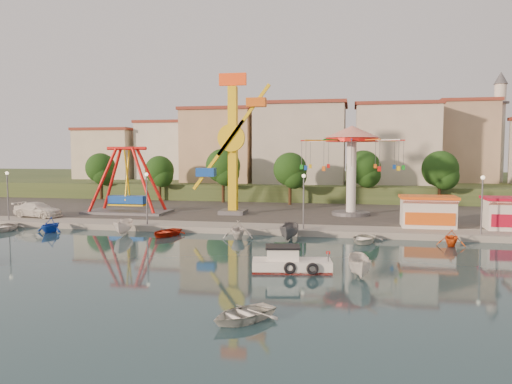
% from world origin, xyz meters
% --- Properties ---
extents(ground, '(200.00, 200.00, 0.00)m').
position_xyz_m(ground, '(0.00, 0.00, 0.00)').
color(ground, '#16343D').
rests_on(ground, ground).
extents(quay_deck, '(200.00, 100.00, 0.60)m').
position_xyz_m(quay_deck, '(0.00, 62.00, 0.30)').
color(quay_deck, '#9E998E').
rests_on(quay_deck, ground).
extents(asphalt_pad, '(90.00, 28.00, 0.01)m').
position_xyz_m(asphalt_pad, '(0.00, 30.00, 0.60)').
color(asphalt_pad, '#4C4944').
rests_on(asphalt_pad, quay_deck).
extents(hill_terrace, '(200.00, 60.00, 3.00)m').
position_xyz_m(hill_terrace, '(0.00, 67.00, 1.50)').
color(hill_terrace, '#384C26').
rests_on(hill_terrace, ground).
extents(pirate_ship_ride, '(10.00, 5.00, 8.00)m').
position_xyz_m(pirate_ship_ride, '(-14.09, 21.33, 4.39)').
color(pirate_ship_ride, '#59595E').
rests_on(pirate_ship_ride, quay_deck).
extents(kamikaze_tower, '(6.29, 3.10, 16.50)m').
position_xyz_m(kamikaze_tower, '(-1.00, 22.48, 8.50)').
color(kamikaze_tower, '#59595E').
rests_on(kamikaze_tower, quay_deck).
extents(wave_swinger, '(11.60, 11.60, 10.40)m').
position_xyz_m(wave_swinger, '(12.41, 24.44, 8.20)').
color(wave_swinger, '#59595E').
rests_on(wave_swinger, quay_deck).
extents(booth_left, '(5.40, 3.78, 3.08)m').
position_xyz_m(booth_left, '(19.88, 16.49, 2.16)').
color(booth_left, white).
rests_on(booth_left, quay_deck).
extents(lamp_post_0, '(0.14, 0.14, 5.00)m').
position_xyz_m(lamp_post_0, '(-24.00, 13.00, 3.10)').
color(lamp_post_0, '#59595E').
rests_on(lamp_post_0, quay_deck).
extents(lamp_post_1, '(0.14, 0.14, 5.00)m').
position_xyz_m(lamp_post_1, '(-8.00, 13.00, 3.10)').
color(lamp_post_1, '#59595E').
rests_on(lamp_post_1, quay_deck).
extents(lamp_post_2, '(0.14, 0.14, 5.00)m').
position_xyz_m(lamp_post_2, '(8.00, 13.00, 3.10)').
color(lamp_post_2, '#59595E').
rests_on(lamp_post_2, quay_deck).
extents(lamp_post_3, '(0.14, 0.14, 5.00)m').
position_xyz_m(lamp_post_3, '(24.00, 13.00, 3.10)').
color(lamp_post_3, '#59595E').
rests_on(lamp_post_3, quay_deck).
extents(tree_0, '(4.60, 4.60, 7.19)m').
position_xyz_m(tree_0, '(-26.00, 36.98, 5.47)').
color(tree_0, '#382314').
rests_on(tree_0, quay_deck).
extents(tree_1, '(4.35, 4.35, 6.80)m').
position_xyz_m(tree_1, '(-16.00, 36.24, 5.20)').
color(tree_1, '#382314').
rests_on(tree_1, quay_deck).
extents(tree_2, '(5.02, 5.02, 7.85)m').
position_xyz_m(tree_2, '(-6.00, 35.81, 5.92)').
color(tree_2, '#382314').
rests_on(tree_2, quay_deck).
extents(tree_3, '(4.68, 4.68, 7.32)m').
position_xyz_m(tree_3, '(4.00, 34.36, 5.55)').
color(tree_3, '#382314').
rests_on(tree_3, quay_deck).
extents(tree_4, '(4.86, 4.86, 7.60)m').
position_xyz_m(tree_4, '(14.00, 37.35, 5.75)').
color(tree_4, '#382314').
rests_on(tree_4, quay_deck).
extents(tree_5, '(4.83, 4.83, 7.54)m').
position_xyz_m(tree_5, '(24.00, 35.54, 5.71)').
color(tree_5, '#382314').
rests_on(tree_5, quay_deck).
extents(building_0, '(9.26, 9.53, 11.87)m').
position_xyz_m(building_0, '(-33.37, 46.06, 8.93)').
color(building_0, beige).
rests_on(building_0, hill_terrace).
extents(building_1, '(12.33, 9.01, 8.63)m').
position_xyz_m(building_1, '(-21.33, 51.38, 7.32)').
color(building_1, silver).
rests_on(building_1, hill_terrace).
extents(building_2, '(11.95, 9.28, 11.23)m').
position_xyz_m(building_2, '(-8.19, 51.96, 8.62)').
color(building_2, tan).
rests_on(building_2, hill_terrace).
extents(building_3, '(12.59, 10.50, 9.20)m').
position_xyz_m(building_3, '(5.60, 48.80, 7.60)').
color(building_3, beige).
rests_on(building_3, hill_terrace).
extents(building_4, '(10.75, 9.23, 9.24)m').
position_xyz_m(building_4, '(19.07, 52.20, 7.62)').
color(building_4, beige).
rests_on(building_4, hill_terrace).
extents(building_5, '(12.77, 10.96, 11.21)m').
position_xyz_m(building_5, '(32.37, 50.33, 8.61)').
color(building_5, tan).
rests_on(building_5, hill_terrace).
extents(minaret, '(2.80, 2.80, 18.00)m').
position_xyz_m(minaret, '(36.00, 54.00, 12.55)').
color(minaret, silver).
rests_on(minaret, hill_terrace).
extents(cabin_motorboat, '(5.50, 2.84, 1.85)m').
position_xyz_m(cabin_motorboat, '(8.55, -1.80, 0.49)').
color(cabin_motorboat, white).
rests_on(cabin_motorboat, ground).
extents(rowboat_b, '(4.07, 4.26, 0.72)m').
position_xyz_m(rowboat_b, '(7.61, -12.05, 0.36)').
color(rowboat_b, silver).
rests_on(rowboat_b, ground).
extents(skiff, '(1.68, 3.80, 1.43)m').
position_xyz_m(skiff, '(13.14, -2.45, 0.71)').
color(skiff, silver).
rests_on(skiff, ground).
extents(van, '(6.03, 3.16, 1.67)m').
position_xyz_m(van, '(-22.47, 15.92, 1.43)').
color(van, white).
rests_on(van, quay_deck).
extents(moored_boat_0, '(3.77, 4.60, 0.83)m').
position_xyz_m(moored_boat_0, '(-22.02, 9.80, 0.42)').
color(moored_boat_0, beige).
rests_on(moored_boat_0, ground).
extents(moored_boat_1, '(2.61, 3.00, 1.54)m').
position_xyz_m(moored_boat_1, '(-16.89, 9.80, 0.77)').
color(moored_boat_1, '#1540BD').
rests_on(moored_boat_1, ground).
extents(moored_boat_2, '(2.17, 4.08, 1.50)m').
position_xyz_m(moored_boat_2, '(-9.04, 9.80, 0.75)').
color(moored_boat_2, silver).
rests_on(moored_boat_2, ground).
extents(moored_boat_3, '(3.58, 4.36, 0.79)m').
position_xyz_m(moored_boat_3, '(-4.74, 9.80, 0.39)').
color(moored_boat_3, '#AB210D').
rests_on(moored_boat_3, ground).
extents(moored_boat_4, '(3.47, 3.80, 1.71)m').
position_xyz_m(moored_boat_4, '(2.28, 9.80, 0.86)').
color(moored_boat_4, silver).
rests_on(moored_boat_4, ground).
extents(moored_boat_5, '(1.69, 4.16, 1.59)m').
position_xyz_m(moored_boat_5, '(7.07, 9.80, 0.79)').
color(moored_boat_5, slate).
rests_on(moored_boat_5, ground).
extents(moored_boat_6, '(3.83, 4.57, 0.81)m').
position_xyz_m(moored_boat_6, '(13.62, 9.80, 0.41)').
color(moored_boat_6, silver).
rests_on(moored_boat_6, ground).
extents(moored_boat_7, '(2.87, 3.16, 1.45)m').
position_xyz_m(moored_boat_7, '(20.90, 9.80, 0.72)').
color(moored_boat_7, '#E85414').
rests_on(moored_boat_7, ground).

